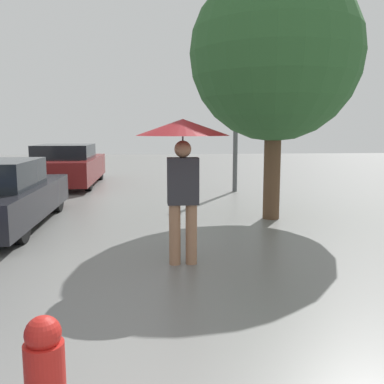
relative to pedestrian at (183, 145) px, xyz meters
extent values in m
cylinder|color=#9E7051|center=(-0.11, 0.00, -1.13)|extent=(0.15, 0.15, 0.78)
cylinder|color=#9E7051|center=(0.11, 0.00, -1.13)|extent=(0.15, 0.15, 0.78)
cube|color=#2D2D33|center=(0.00, 0.00, -0.44)|extent=(0.39, 0.23, 0.59)
sphere|color=#9E7051|center=(0.00, 0.00, -0.04)|extent=(0.21, 0.21, 0.21)
cylinder|color=#515456|center=(0.00, 0.00, -0.19)|extent=(0.02, 0.02, 0.62)
cone|color=maroon|center=(0.00, 0.00, 0.22)|extent=(1.16, 1.16, 0.20)
cylinder|color=black|center=(-2.38, 3.80, -1.22)|extent=(0.18, 0.59, 0.59)
cylinder|color=black|center=(-2.38, 1.24, -1.22)|extent=(0.18, 0.59, 0.59)
cube|color=maroon|center=(-3.02, 8.31, -1.01)|extent=(1.87, 4.51, 0.69)
cube|color=black|center=(-3.02, 8.08, -0.46)|extent=(1.59, 2.03, 0.42)
cylinder|color=black|center=(-3.86, 9.71, -1.21)|extent=(0.18, 0.61, 0.61)
cylinder|color=black|center=(-2.17, 9.71, -1.21)|extent=(0.18, 0.61, 0.61)
cylinder|color=black|center=(-3.86, 6.91, -1.21)|extent=(0.18, 0.61, 0.61)
cylinder|color=black|center=(-2.17, 6.91, -1.21)|extent=(0.18, 0.61, 0.61)
cylinder|color=brown|center=(1.91, 2.68, -0.41)|extent=(0.32, 0.32, 2.21)
sphere|color=#2D5B2D|center=(1.91, 2.68, 1.56)|extent=(3.18, 3.18, 3.18)
cylinder|color=#515456|center=(1.93, 6.42, 0.31)|extent=(0.13, 0.13, 3.65)
sphere|color=beige|center=(1.93, 6.42, 2.21)|extent=(0.27, 0.27, 0.27)
sphere|color=#B21E19|center=(-0.96, -3.18, -0.84)|extent=(0.19, 0.19, 0.19)
camera|label=1|loc=(-0.39, -5.30, 0.19)|focal=40.00mm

